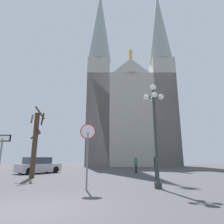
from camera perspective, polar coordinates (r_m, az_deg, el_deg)
The scene contains 9 objects.
ground_plane at distance 6.50m, azimuth -23.96°, elevation -24.98°, with size 120.00×120.00×0.00m, color #424244.
cathedral at distance 40.22m, azimuth 5.38°, elevation 2.58°, with size 17.91×11.80×38.74m.
stop_sign at distance 9.57m, azimuth -7.16°, elevation -8.97°, with size 0.75×0.18×3.08m.
one_way_arrow_sign at distance 9.17m, azimuth -29.99°, elevation -11.00°, with size 0.68×0.08×2.36m.
street_lamp at distance 10.32m, azimuth 12.51°, elevation -3.09°, with size 1.06×1.06×5.33m.
bare_tree at distance 16.31m, azimuth -21.69°, elevation -8.11°, with size 1.22×1.30×5.40m.
parked_car_near_silver at distance 20.98m, azimuth -20.82°, elevation -14.56°, with size 3.77×4.35×1.53m.
pedestrian_walking at distance 13.90m, azimuth 12.91°, elevation -14.57°, with size 0.32×0.32×1.76m.
pedestrian_standing at distance 19.73m, azimuth 7.03°, elevation -14.58°, with size 0.32×0.32×1.66m.
Camera 1 is at (2.86, -5.66, 1.41)m, focal length 31.09 mm.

